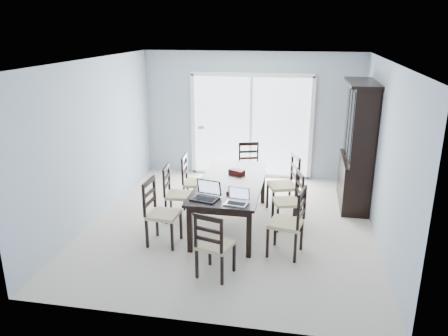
{
  "coord_description": "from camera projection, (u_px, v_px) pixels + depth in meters",
  "views": [
    {
      "loc": [
        1.06,
        -6.39,
        3.09
      ],
      "look_at": [
        -0.11,
        0.0,
        0.96
      ],
      "focal_mm": 35.0,
      "sensor_mm": 36.0,
      "label": 1
    }
  ],
  "objects": [
    {
      "name": "chair_end_far",
      "position": [
        249.0,
        161.0,
        8.49
      ],
      "size": [
        0.51,
        0.52,
        1.07
      ],
      "rotation": [
        0.0,
        0.0,
        3.45
      ],
      "color": "black",
      "rests_on": "floor"
    },
    {
      "name": "chair_right_near",
      "position": [
        293.0,
        215.0,
        5.98
      ],
      "size": [
        0.52,
        0.51,
        1.15
      ],
      "rotation": [
        0.0,
        0.0,
        1.37
      ],
      "color": "black",
      "rests_on": "floor"
    },
    {
      "name": "wall_right",
      "position": [
        384.0,
        155.0,
        6.32
      ],
      "size": [
        0.02,
        5.0,
        2.6
      ],
      "primitive_type": "cube",
      "color": "#96A4B3",
      "rests_on": "floor"
    },
    {
      "name": "floor",
      "position": [
        231.0,
        224.0,
        7.11
      ],
      "size": [
        5.0,
        5.0,
        0.0
      ],
      "primitive_type": "plane",
      "color": "beige",
      "rests_on": "ground"
    },
    {
      "name": "cell_phone",
      "position": [
        231.0,
        202.0,
        6.05
      ],
      "size": [
        0.12,
        0.08,
        0.01
      ],
      "primitive_type": "cube",
      "rotation": [
        0.0,
        0.0,
        -0.32
      ],
      "color": "black",
      "rests_on": "dining_table"
    },
    {
      "name": "chair_left_far",
      "position": [
        191.0,
        176.0,
        7.64
      ],
      "size": [
        0.46,
        0.45,
        1.1
      ],
      "rotation": [
        0.0,
        0.0,
        -1.48
      ],
      "color": "black",
      "rests_on": "floor"
    },
    {
      "name": "hot_tub",
      "position": [
        242.0,
        139.0,
        10.31
      ],
      "size": [
        2.35,
        2.18,
        1.05
      ],
      "rotation": [
        0.0,
        0.0,
        0.21
      ],
      "color": "brown",
      "rests_on": "balcony"
    },
    {
      "name": "balcony",
      "position": [
        255.0,
        163.0,
        10.4
      ],
      "size": [
        4.5,
        2.0,
        0.1
      ],
      "primitive_type": "cube",
      "color": "gray",
      "rests_on": "ground"
    },
    {
      "name": "chair_right_far",
      "position": [
        288.0,
        177.0,
        7.41
      ],
      "size": [
        0.58,
        0.57,
        1.19
      ],
      "rotation": [
        0.0,
        0.0,
        1.9
      ],
      "color": "black",
      "rests_on": "floor"
    },
    {
      "name": "wall_left",
      "position": [
        95.0,
        141.0,
        7.1
      ],
      "size": [
        0.02,
        5.0,
        2.6
      ],
      "primitive_type": "cube",
      "color": "#96A4B3",
      "rests_on": "floor"
    },
    {
      "name": "chair_right_mid",
      "position": [
        293.0,
        194.0,
        6.86
      ],
      "size": [
        0.51,
        0.5,
        1.06
      ],
      "rotation": [
        0.0,
        0.0,
        1.86
      ],
      "color": "black",
      "rests_on": "floor"
    },
    {
      "name": "chair_left_mid",
      "position": [
        173.0,
        187.0,
        7.12
      ],
      "size": [
        0.45,
        0.43,
        1.07
      ],
      "rotation": [
        0.0,
        0.0,
        -1.49
      ],
      "color": "black",
      "rests_on": "floor"
    },
    {
      "name": "chair_left_near",
      "position": [
        157.0,
        205.0,
        6.33
      ],
      "size": [
        0.46,
        0.45,
        1.13
      ],
      "rotation": [
        0.0,
        0.0,
        -1.63
      ],
      "color": "black",
      "rests_on": "floor"
    },
    {
      "name": "railing",
      "position": [
        260.0,
        129.0,
        11.15
      ],
      "size": [
        4.5,
        0.06,
        1.1
      ],
      "primitive_type": "cube",
      "color": "#99999E",
      "rests_on": "balcony"
    },
    {
      "name": "laptop_dark",
      "position": [
        205.0,
        195.0,
        6.13
      ],
      "size": [
        0.41,
        0.33,
        0.25
      ],
      "rotation": [
        0.0,
        0.0,
        -0.23
      ],
      "color": "black",
      "rests_on": "dining_table"
    },
    {
      "name": "back_wall",
      "position": [
        251.0,
        116.0,
        9.04
      ],
      "size": [
        4.5,
        0.02,
        2.6
      ],
      "primitive_type": "cube",
      "color": "#96A4B3",
      "rests_on": "floor"
    },
    {
      "name": "game_box",
      "position": [
        237.0,
        172.0,
        7.22
      ],
      "size": [
        0.28,
        0.22,
        0.06
      ],
      "primitive_type": "cube",
      "rotation": [
        0.0,
        0.0,
        -0.42
      ],
      "color": "#4B130F",
      "rests_on": "dining_table"
    },
    {
      "name": "laptop_silver",
      "position": [
        236.0,
        201.0,
        5.97
      ],
      "size": [
        0.34,
        0.26,
        0.21
      ],
      "rotation": [
        0.0,
        0.0,
        -0.15
      ],
      "color": "silver",
      "rests_on": "dining_table"
    },
    {
      "name": "ceiling",
      "position": [
        232.0,
        61.0,
        6.3
      ],
      "size": [
        5.0,
        5.0,
        0.0
      ],
      "primitive_type": "plane",
      "rotation": [
        3.14,
        0.0,
        0.0
      ],
      "color": "white",
      "rests_on": "back_wall"
    },
    {
      "name": "china_hutch",
      "position": [
        358.0,
        147.0,
        7.6
      ],
      "size": [
        0.5,
        1.38,
        2.2
      ],
      "color": "black",
      "rests_on": "floor"
    },
    {
      "name": "chair_end_near",
      "position": [
        212.0,
        239.0,
        5.43
      ],
      "size": [
        0.49,
        0.5,
        1.05
      ],
      "rotation": [
        0.0,
        0.0,
        -0.27
      ],
      "color": "black",
      "rests_on": "floor"
    },
    {
      "name": "sliding_door",
      "position": [
        251.0,
        126.0,
        9.09
      ],
      "size": [
        2.52,
        0.05,
        2.18
      ],
      "color": "silver",
      "rests_on": "floor"
    },
    {
      "name": "book_stack",
      "position": [
        236.0,
        192.0,
        6.38
      ],
      "size": [
        0.27,
        0.23,
        0.04
      ],
      "rotation": [
        0.0,
        0.0,
        -0.35
      ],
      "color": "maroon",
      "rests_on": "dining_table"
    },
    {
      "name": "dining_table",
      "position": [
        231.0,
        185.0,
        6.9
      ],
      "size": [
        1.0,
        2.2,
        0.75
      ],
      "color": "black",
      "rests_on": "floor"
    }
  ]
}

